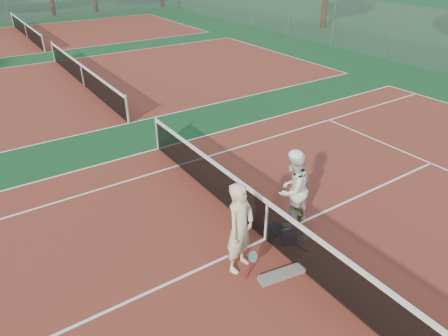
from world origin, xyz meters
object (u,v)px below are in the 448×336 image
object	(u,v)px
player_a	(240,228)
sports_bag_navy	(274,230)
net_main	(267,221)
racket_black_held	(298,219)
racket_red	(253,263)
racket_spare	(289,241)
water_bottle	(305,235)
player_b	(292,189)
sports_bag_purple	(289,238)

from	to	relation	value
player_a	sports_bag_navy	size ratio (longest dim) A/B	5.91
net_main	racket_black_held	size ratio (longest dim) A/B	19.19
racket_black_held	racket_red	bearing A→B (deg)	-2.07
racket_black_held	player_a	bearing A→B (deg)	-12.23
sports_bag_navy	racket_spare	bearing A→B (deg)	-68.51
player_a	water_bottle	size ratio (longest dim) A/B	6.50
player_a	sports_bag_navy	distance (m)	1.55
player_a	player_b	size ratio (longest dim) A/B	1.06
racket_black_held	water_bottle	bearing A→B (deg)	49.70
net_main	sports_bag_purple	world-z (taller)	net_main
racket_spare	sports_bag_purple	xyz separation A→B (m)	(-0.05, -0.03, 0.12)
net_main	player_b	distance (m)	0.97
sports_bag_purple	net_main	bearing A→B (deg)	132.04
sports_bag_navy	sports_bag_purple	distance (m)	0.41
racket_black_held	racket_spare	size ratio (longest dim) A/B	0.95
player_b	racket_spare	distance (m)	1.15
net_main	racket_black_held	world-z (taller)	net_main
sports_bag_navy	sports_bag_purple	world-z (taller)	sports_bag_purple
racket_red	racket_spare	size ratio (longest dim) A/B	0.92
player_b	sports_bag_navy	world-z (taller)	player_b
racket_red	water_bottle	world-z (taller)	racket_red
racket_spare	water_bottle	xyz separation A→B (m)	(0.31, -0.15, 0.14)
net_main	sports_bag_purple	xyz separation A→B (m)	(0.35, -0.38, -0.38)
racket_black_held	water_bottle	size ratio (longest dim) A/B	1.91
racket_red	racket_spare	world-z (taller)	racket_red
racket_spare	sports_bag_purple	distance (m)	0.13
player_a	sports_bag_navy	xyz separation A→B (m)	(1.24, 0.39, -0.85)
net_main	racket_red	bearing A→B (deg)	-142.38
racket_spare	sports_bag_purple	size ratio (longest dim) A/B	1.86
player_a	sports_bag_purple	bearing A→B (deg)	-22.26
sports_bag_purple	water_bottle	distance (m)	0.38
sports_bag_navy	player_a	bearing A→B (deg)	-162.43
net_main	sports_bag_navy	bearing A→B (deg)	4.12
net_main	player_a	distance (m)	1.16
racket_red	sports_bag_navy	bearing A→B (deg)	18.39
player_b	racket_black_held	world-z (taller)	player_b
racket_black_held	water_bottle	world-z (taller)	racket_black_held
sports_bag_navy	racket_black_held	bearing A→B (deg)	-12.07
player_a	racket_spare	size ratio (longest dim) A/B	3.25
net_main	water_bottle	bearing A→B (deg)	-35.75
racket_black_held	racket_spare	world-z (taller)	racket_black_held
racket_red	sports_bag_navy	xyz separation A→B (m)	(1.13, 0.70, -0.15)
player_b	sports_bag_navy	distance (m)	1.02
net_main	sports_bag_purple	distance (m)	0.64
racket_spare	sports_bag_navy	bearing A→B (deg)	11.54
player_a	racket_red	xyz separation A→B (m)	(0.10, -0.31, -0.70)
sports_bag_navy	sports_bag_purple	xyz separation A→B (m)	(0.10, -0.40, 0.00)
racket_spare	sports_bag_navy	world-z (taller)	sports_bag_navy
water_bottle	racket_black_held	bearing A→B (deg)	70.08
racket_red	sports_bag_purple	size ratio (longest dim) A/B	1.71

